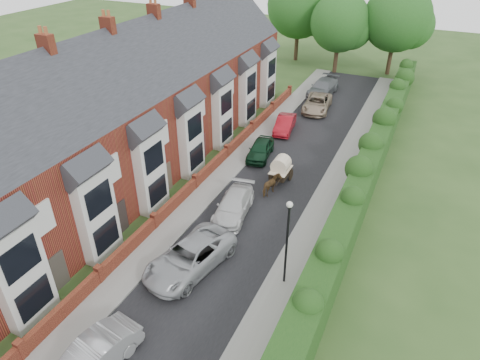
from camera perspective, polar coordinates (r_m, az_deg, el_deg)
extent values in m
plane|color=#2D4C1E|center=(21.74, -6.81, -17.55)|extent=(140.00, 140.00, 0.00)
cube|color=black|center=(29.31, 3.32, -2.28)|extent=(6.00, 58.00, 0.02)
cube|color=gray|center=(28.35, 11.05, -4.11)|extent=(2.20, 58.00, 0.12)
cube|color=gray|center=(30.64, -3.36, -0.51)|extent=(1.70, 58.00, 0.12)
cube|color=gray|center=(28.53, 9.03, -3.61)|extent=(0.18, 58.00, 0.13)
cube|color=gray|center=(30.32, -2.02, -0.84)|extent=(0.18, 58.00, 0.13)
cube|color=#133511|center=(27.44, 14.92, -2.96)|extent=(1.50, 58.00, 2.50)
cube|color=maroon|center=(31.78, -15.14, 6.19)|extent=(8.00, 40.00, 6.50)
cube|color=#25272C|center=(30.57, -16.00, 11.68)|extent=(8.00, 40.20, 8.00)
cube|color=silver|center=(21.98, -27.05, -11.44)|extent=(0.70, 2.40, 5.20)
cube|color=black|center=(22.51, -25.67, -14.04)|extent=(0.06, 1.80, 1.60)
cube|color=black|center=(20.99, -27.18, -9.39)|extent=(0.06, 1.80, 1.60)
cube|color=#25272C|center=(20.34, -29.36, -5.02)|extent=(1.70, 2.60, 1.70)
cube|color=#3F2D2D|center=(24.04, -22.94, -11.04)|extent=(0.08, 0.90, 2.10)
cube|color=silver|center=(22.00, -24.90, -4.71)|extent=(0.12, 1.20, 1.60)
cube|color=silver|center=(24.37, -18.48, -4.63)|extent=(0.70, 2.40, 5.20)
cube|color=black|center=(24.86, -17.37, -7.09)|extent=(0.06, 1.80, 1.60)
cube|color=black|center=(23.49, -18.29, -2.51)|extent=(0.06, 1.80, 1.60)
cube|color=#25272C|center=(22.90, -20.02, 1.54)|extent=(1.70, 2.60, 1.70)
cube|color=#3F2D2D|center=(26.65, -15.51, -4.75)|extent=(0.08, 0.90, 2.10)
cube|color=silver|center=(24.80, -16.73, 1.36)|extent=(0.12, 1.20, 1.60)
cube|color=silver|center=(27.48, -11.77, 0.89)|extent=(0.70, 2.40, 5.20)
cube|color=black|center=(27.91, -10.88, -1.38)|extent=(0.06, 1.80, 1.60)
cube|color=black|center=(26.69, -11.40, 2.93)|extent=(0.06, 1.80, 1.60)
cube|color=#25272C|center=(26.18, -12.75, 6.60)|extent=(1.70, 2.60, 1.70)
cube|color=#3F2D2D|center=(29.87, -9.65, 0.36)|extent=(0.08, 0.90, 2.10)
cube|color=silver|center=(28.21, -10.35, 6.07)|extent=(0.12, 1.20, 1.60)
cube|color=silver|center=(31.08, -6.51, 5.21)|extent=(0.70, 2.40, 5.20)
cube|color=black|center=(31.46, -5.80, 3.14)|extent=(0.06, 1.80, 1.60)
cube|color=black|center=(30.39, -6.04, 7.11)|extent=(0.06, 1.80, 1.60)
cube|color=#25272C|center=(29.94, -7.11, 10.40)|extent=(1.70, 2.60, 1.70)
cube|color=#3F2D2D|center=(33.53, -4.99, 4.42)|extent=(0.08, 0.90, 2.10)
cube|color=silver|center=(32.05, -5.34, 9.66)|extent=(0.12, 1.20, 1.60)
cube|color=silver|center=(35.03, -2.34, 8.57)|extent=(0.70, 2.40, 5.20)
cube|color=black|center=(35.37, -1.76, 6.68)|extent=(0.06, 1.80, 1.60)
cube|color=black|center=(34.42, -1.82, 10.30)|extent=(0.06, 1.80, 1.60)
cube|color=#25272C|center=(34.02, -2.68, 13.25)|extent=(1.70, 2.60, 1.70)
cube|color=#3F2D2D|center=(37.50, -1.25, 7.63)|extent=(0.08, 0.90, 2.10)
cube|color=silver|center=(36.17, -1.37, 12.41)|extent=(0.12, 1.20, 1.60)
cube|color=silver|center=(39.22, 1.02, 11.19)|extent=(0.70, 2.40, 5.20)
cube|color=black|center=(39.52, 1.50, 9.48)|extent=(0.06, 1.80, 1.60)
cube|color=black|center=(38.67, 1.55, 12.77)|extent=(0.06, 1.80, 1.60)
cube|color=#25272C|center=(38.32, 0.85, 15.43)|extent=(1.70, 2.60, 1.70)
cube|color=#3F2D2D|center=(41.69, 1.79, 10.18)|extent=(0.08, 0.90, 2.10)
cube|color=silver|center=(40.48, 1.83, 14.54)|extent=(0.12, 1.20, 1.60)
cube|color=silver|center=(43.58, 3.76, 13.28)|extent=(0.70, 2.40, 5.20)
cube|color=black|center=(43.85, 4.16, 11.72)|extent=(0.06, 1.80, 1.60)
cube|color=black|center=(43.09, 4.29, 14.72)|extent=(0.06, 1.80, 1.60)
cube|color=#25272C|center=(42.77, 3.71, 17.12)|extent=(1.70, 2.60, 1.70)
cube|color=#3F2D2D|center=(46.05, 4.31, 12.24)|extent=(0.08, 0.90, 2.10)
cube|color=silver|center=(44.94, 4.45, 16.23)|extent=(0.12, 1.20, 1.60)
cube|color=maroon|center=(26.11, -24.30, 15.60)|extent=(0.90, 0.50, 1.60)
cylinder|color=brown|center=(26.05, -25.09, 17.59)|extent=(0.20, 0.20, 0.50)
cylinder|color=brown|center=(25.76, -24.47, 17.59)|extent=(0.20, 0.20, 0.50)
cube|color=maroon|center=(29.56, -17.13, 18.58)|extent=(0.90, 0.50, 1.60)
cylinder|color=brown|center=(29.51, -17.75, 20.36)|extent=(0.20, 0.20, 0.50)
cylinder|color=brown|center=(29.25, -17.12, 20.37)|extent=(0.20, 0.20, 0.50)
cube|color=maroon|center=(33.40, -11.37, 20.71)|extent=(0.90, 0.50, 1.60)
cylinder|color=brown|center=(33.36, -11.85, 22.31)|extent=(0.20, 0.20, 0.50)
cylinder|color=brown|center=(33.13, -11.24, 22.31)|extent=(0.20, 0.20, 0.50)
cube|color=maroon|center=(37.52, -6.72, 22.25)|extent=(0.90, 0.50, 1.60)
cube|color=maroon|center=(22.83, -22.37, -15.73)|extent=(0.30, 4.70, 0.90)
cube|color=maroon|center=(25.26, -14.54, -8.63)|extent=(0.30, 4.70, 0.90)
cube|color=maroon|center=(28.38, -8.47, -2.82)|extent=(0.30, 4.70, 0.90)
cube|color=maroon|center=(31.97, -3.73, 1.79)|extent=(0.30, 4.70, 0.90)
cube|color=maroon|center=(35.91, 0.03, 5.42)|extent=(0.30, 4.70, 0.90)
cube|color=maroon|center=(40.08, 3.06, 8.30)|extent=(0.30, 4.70, 0.90)
cube|color=maroon|center=(44.42, 5.54, 10.61)|extent=(0.30, 4.70, 0.90)
cube|color=maroon|center=(21.87, -27.17, -19.50)|extent=(0.35, 0.35, 1.10)
cube|color=maroon|center=(23.88, -18.24, -11.85)|extent=(0.35, 0.35, 1.10)
cube|color=maroon|center=(26.69, -11.33, -5.40)|extent=(0.35, 0.35, 1.10)
cube|color=maroon|center=(30.07, -5.96, -0.22)|extent=(0.35, 0.35, 1.10)
cube|color=maroon|center=(33.86, -1.74, 3.86)|extent=(0.35, 0.35, 1.10)
cube|color=maroon|center=(37.92, 1.63, 7.08)|extent=(0.35, 0.35, 1.10)
cube|color=maroon|center=(42.19, 4.36, 9.64)|extent=(0.35, 0.35, 1.10)
cube|color=maroon|center=(46.61, 6.62, 11.72)|extent=(0.35, 0.35, 1.10)
cylinder|color=black|center=(21.58, 6.21, -8.94)|extent=(0.12, 0.12, 4.80)
cylinder|color=black|center=(20.07, 6.61, -3.63)|extent=(0.20, 0.20, 0.10)
sphere|color=silver|center=(19.98, 6.63, -3.28)|extent=(0.32, 0.32, 0.32)
cylinder|color=#332316|center=(54.72, 12.74, 16.22)|extent=(0.50, 0.50, 4.75)
sphere|color=#1F4F1A|center=(53.92, 13.20, 19.81)|extent=(6.80, 6.80, 6.80)
sphere|color=#1F4F1A|center=(54.08, 14.66, 18.93)|extent=(4.76, 4.76, 4.76)
cylinder|color=#332316|center=(55.68, 19.48, 15.76)|extent=(0.50, 0.50, 5.25)
sphere|color=#1F4F1A|center=(54.85, 20.24, 19.63)|extent=(7.60, 7.60, 7.60)
sphere|color=#1F4F1A|center=(55.16, 21.76, 18.62)|extent=(5.32, 5.32, 5.32)
cylinder|color=#332316|center=(58.92, 7.59, 18.16)|extent=(0.50, 0.50, 5.50)
sphere|color=#1F4F1A|center=(58.12, 7.89, 22.06)|extent=(8.00, 8.00, 8.00)
sphere|color=#1F4F1A|center=(58.08, 9.54, 21.15)|extent=(5.60, 5.60, 5.60)
imported|color=#9D9DA1|center=(20.19, -19.26, -21.65)|extent=(2.35, 4.78, 1.51)
imported|color=#A4A6AB|center=(23.50, -6.70, -10.16)|extent=(3.71, 6.08, 1.58)
imported|color=silver|center=(27.28, -0.87, -3.42)|extent=(2.57, 4.90, 1.36)
imported|color=black|center=(33.91, 2.73, 4.13)|extent=(2.12, 4.16, 1.36)
imported|color=maroon|center=(38.38, 5.99, 7.42)|extent=(2.01, 4.23, 1.34)
imported|color=tan|center=(43.24, 10.25, 10.03)|extent=(2.94, 5.41, 1.44)
imported|color=slate|center=(47.42, 11.00, 12.02)|extent=(2.59, 5.60, 1.59)
imported|color=#52391E|center=(29.29, 4.23, -0.74)|extent=(1.00, 1.75, 1.39)
cube|color=black|center=(30.66, 5.43, 1.02)|extent=(1.12, 1.86, 0.47)
cylinder|color=beige|center=(30.33, 5.49, 2.08)|extent=(1.21, 1.16, 1.21)
cube|color=beige|center=(30.54, 5.45, 1.39)|extent=(1.23, 1.91, 0.04)
cylinder|color=black|center=(31.47, 4.71, 1.15)|extent=(0.07, 0.84, 0.84)
cylinder|color=black|center=(31.15, 6.80, 0.67)|extent=(0.07, 0.84, 0.84)
cylinder|color=black|center=(29.89, 4.17, 0.32)|extent=(0.06, 1.68, 0.06)
cylinder|color=black|center=(29.71, 5.35, 0.04)|extent=(0.06, 1.68, 0.06)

